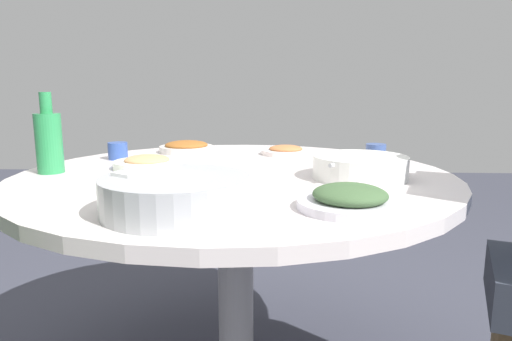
# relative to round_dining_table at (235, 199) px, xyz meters

# --- Properties ---
(round_dining_table) EXTENTS (1.34, 1.34, 0.75)m
(round_dining_table) POSITION_rel_round_dining_table_xyz_m (0.00, 0.00, 0.00)
(round_dining_table) COLOR #99999E
(round_dining_table) RESTS_ON ground
(rice_bowl) EXTENTS (0.32, 0.32, 0.09)m
(rice_bowl) POSITION_rel_round_dining_table_xyz_m (-0.09, -0.46, 0.13)
(rice_bowl) COLOR #B2B5BA
(rice_bowl) RESTS_ON round_dining_table
(soup_bowl) EXTENTS (0.27, 0.27, 0.07)m
(soup_bowl) POSITION_rel_round_dining_table_xyz_m (0.37, -0.07, 0.12)
(soup_bowl) COLOR white
(soup_bowl) RESTS_ON round_dining_table
(dish_stirfry) EXTENTS (0.22, 0.22, 0.05)m
(dish_stirfry) POSITION_rel_round_dining_table_xyz_m (-0.23, 0.43, 0.11)
(dish_stirfry) COLOR silver
(dish_stirfry) RESTS_ON round_dining_table
(dish_shrimp) EXTENTS (0.22, 0.22, 0.04)m
(dish_shrimp) POSITION_rel_round_dining_table_xyz_m (-0.30, 0.07, 0.10)
(dish_shrimp) COLOR white
(dish_shrimp) RESTS_ON round_dining_table
(dish_tofu_braise) EXTENTS (0.19, 0.19, 0.04)m
(dish_tofu_braise) POSITION_rel_round_dining_table_xyz_m (0.17, 0.39, 0.10)
(dish_tofu_braise) COLOR white
(dish_tofu_braise) RESTS_ON round_dining_table
(dish_greens) EXTENTS (0.23, 0.23, 0.05)m
(dish_greens) POSITION_rel_round_dining_table_xyz_m (0.29, -0.41, 0.11)
(dish_greens) COLOR silver
(dish_greens) RESTS_ON round_dining_table
(green_bottle) EXTENTS (0.08, 0.08, 0.25)m
(green_bottle) POSITION_rel_round_dining_table_xyz_m (-0.57, -0.03, 0.18)
(green_bottle) COLOR #2A894C
(green_bottle) RESTS_ON round_dining_table
(tea_cup_near) EXTENTS (0.07, 0.07, 0.06)m
(tea_cup_near) POSITION_rel_round_dining_table_xyz_m (-0.45, 0.24, 0.12)
(tea_cup_near) COLOR #304D9C
(tea_cup_near) RESTS_ON round_dining_table
(tea_cup_far) EXTENTS (0.07, 0.07, 0.06)m
(tea_cup_far) POSITION_rel_round_dining_table_xyz_m (0.48, 0.23, 0.12)
(tea_cup_far) COLOR #384F89
(tea_cup_far) RESTS_ON round_dining_table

